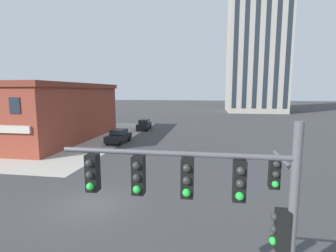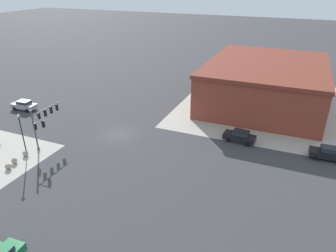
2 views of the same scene
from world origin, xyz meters
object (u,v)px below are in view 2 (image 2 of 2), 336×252
Objects in this scene: bollard_sphere_curb_a at (25,153)px; bollard_sphere_curb_c at (8,166)px; car_main_northbound_far at (240,136)px; car_cross_eastbound at (329,153)px; car_main_southbound_far at (200,79)px; car_cross_westbound at (24,105)px; traffic_signal_main at (42,121)px; bollard_sphere_curb_b at (14,161)px; street_lamp_corner_near at (22,131)px.

bollard_sphere_curb_a is 1.00× the size of bollard_sphere_curb_c.
car_cross_eastbound is at bearing 88.40° from car_main_northbound_far.
car_main_northbound_far is at bearing 120.71° from bollard_sphere_curb_a.
car_main_southbound_far is (-41.26, 11.18, 0.55)m from bollard_sphere_curb_c.
bollard_sphere_curb_c is 39.67m from car_cross_eastbound.
car_cross_westbound is at bearing -86.88° from car_cross_eastbound.
car_main_southbound_far is at bearing 162.66° from traffic_signal_main.
traffic_signal_main is 7.10m from bollard_sphere_curb_c.
traffic_signal_main reaches higher than bollard_sphere_curb_c.
bollard_sphere_curb_c is 0.16× the size of car_cross_westbound.
traffic_signal_main is 8.04× the size of bollard_sphere_curb_b.
street_lamp_corner_near is at bearing -59.55° from car_main_northbound_far.
traffic_signal_main is 8.04× the size of bollard_sphere_curb_a.
street_lamp_corner_near is 1.29× the size of car_cross_westbound.
traffic_signal_main is 1.29× the size of car_main_northbound_far.
car_main_southbound_far is 0.98× the size of car_cross_westbound.
bollard_sphere_curb_c is 0.16× the size of car_cross_eastbound.
car_main_southbound_far is (-38.13, 11.61, 0.55)m from bollard_sphere_curb_a.
bollard_sphere_curb_a is 0.16× the size of car_main_southbound_far.
bollard_sphere_curb_a is 16.92m from car_cross_westbound.
bollard_sphere_curb_a is at bearing -68.20° from car_cross_eastbound.
bollard_sphere_curb_a is at bearing -172.14° from bollard_sphere_curb_c.
traffic_signal_main is 26.92m from car_main_northbound_far.
car_cross_westbound is (-11.60, -12.18, -2.69)m from street_lamp_corner_near.
bollard_sphere_curb_a is 3.25m from street_lamp_corner_near.
street_lamp_corner_near is (-3.31, -0.39, 3.24)m from bollard_sphere_curb_c.
car_main_northbound_far is (-16.58, 24.72, 0.55)m from bollard_sphere_curb_b.
car_main_southbound_far and car_cross_eastbound have the same top height.
car_main_northbound_far is at bearing 123.85° from bollard_sphere_curb_b.
street_lamp_corner_near reaches higher than car_cross_westbound.
street_lamp_corner_near is 28.82m from car_main_northbound_far.
street_lamp_corner_near reaches higher than bollard_sphere_curb_a.
traffic_signal_main is 1.01× the size of street_lamp_corner_near.
traffic_signal_main is at bearing -72.25° from car_cross_eastbound.
car_cross_westbound is at bearing -85.45° from car_main_northbound_far.
street_lamp_corner_near is 39.76m from car_main_southbound_far.
car_main_northbound_far is at bearing -91.60° from car_cross_eastbound.
bollard_sphere_curb_b is at bearing 41.80° from car_cross_westbound.
bollard_sphere_curb_b is (1.86, 0.06, 0.00)m from bollard_sphere_curb_a.
bollard_sphere_curb_a is 38.79m from car_cross_eastbound.
traffic_signal_main is at bearing 167.83° from bollard_sphere_curb_a.
traffic_signal_main is 1.30× the size of car_cross_eastbound.
bollard_sphere_curb_b is 0.16× the size of car_cross_eastbound.
bollard_sphere_curb_b is 0.16× the size of car_cross_westbound.
bollard_sphere_curb_a is 1.00× the size of bollard_sphere_curb_b.
bollard_sphere_curb_b is 41.62m from car_main_southbound_far.
car_cross_westbound is at bearing -134.15° from bollard_sphere_curb_a.
bollard_sphere_curb_c is (3.13, 0.43, 0.00)m from bollard_sphere_curb_a.
car_cross_westbound is (2.62, -48.15, 0.00)m from car_cross_eastbound.
car_cross_eastbound reaches higher than bollard_sphere_curb_b.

